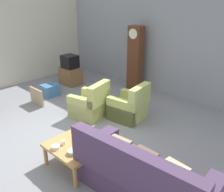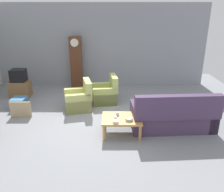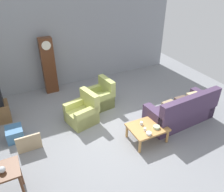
# 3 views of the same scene
# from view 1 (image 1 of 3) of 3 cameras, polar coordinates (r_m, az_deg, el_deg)

# --- Properties ---
(ground_plane) EXTENTS (10.40, 10.40, 0.00)m
(ground_plane) POSITION_cam_1_polar(r_m,az_deg,el_deg) (5.46, -8.30, -9.59)
(ground_plane) COLOR gray
(garage_door_wall) EXTENTS (8.40, 0.16, 3.20)m
(garage_door_wall) POSITION_cam_1_polar(r_m,az_deg,el_deg) (7.48, 13.43, 12.20)
(garage_door_wall) COLOR gray
(garage_door_wall) RESTS_ON ground_plane
(couch_floral) EXTENTS (2.15, 1.01, 1.04)m
(couch_floral) POSITION_cam_1_polar(r_m,az_deg,el_deg) (3.88, 6.75, -18.50)
(couch_floral) COLOR #4C3856
(couch_floral) RESTS_ON ground_plane
(armchair_olive_near) EXTENTS (0.95, 0.92, 0.92)m
(armchair_olive_near) POSITION_cam_1_polar(r_m,az_deg,el_deg) (6.20, -5.05, -2.08)
(armchair_olive_near) COLOR #B7BC66
(armchair_olive_near) RESTS_ON ground_plane
(armchair_olive_far) EXTENTS (0.89, 0.86, 0.92)m
(armchair_olive_far) POSITION_cam_1_polar(r_m,az_deg,el_deg) (6.06, 4.07, -2.63)
(armchair_olive_far) COLOR #B0BC64
(armchair_olive_far) RESTS_ON ground_plane
(coffee_table_wood) EXTENTS (0.96, 0.76, 0.43)m
(coffee_table_wood) POSITION_cam_1_polar(r_m,az_deg,el_deg) (4.50, -8.81, -11.89)
(coffee_table_wood) COLOR tan
(coffee_table_wood) RESTS_ON ground_plane
(grandfather_clock) EXTENTS (0.44, 0.30, 2.00)m
(grandfather_clock) POSITION_cam_1_polar(r_m,az_deg,el_deg) (7.77, 5.39, 8.59)
(grandfather_clock) COLOR #562D19
(grandfather_clock) RESTS_ON ground_plane
(tv_stand_cabinet) EXTENTS (0.68, 0.52, 0.58)m
(tv_stand_cabinet) POSITION_cam_1_polar(r_m,az_deg,el_deg) (8.50, -9.49, 4.61)
(tv_stand_cabinet) COLOR brown
(tv_stand_cabinet) RESTS_ON ground_plane
(tv_crt) EXTENTS (0.48, 0.44, 0.42)m
(tv_crt) POSITION_cam_1_polar(r_m,az_deg,el_deg) (8.36, -9.71, 7.85)
(tv_crt) COLOR black
(tv_crt) RESTS_ON tv_stand_cabinet
(framed_picture_leaning) EXTENTS (0.60, 0.05, 0.46)m
(framed_picture_leaning) POSITION_cam_1_polar(r_m,az_deg,el_deg) (7.17, -17.02, -0.12)
(framed_picture_leaning) COLOR tan
(framed_picture_leaning) RESTS_ON ground_plane
(storage_box_blue) EXTENTS (0.42, 0.48, 0.34)m
(storage_box_blue) POSITION_cam_1_polar(r_m,az_deg,el_deg) (7.71, -14.08, 1.36)
(storage_box_blue) COLOR teal
(storage_box_blue) RESTS_ON ground_plane
(cup_white_porcelain) EXTENTS (0.07, 0.07, 0.08)m
(cup_white_porcelain) POSITION_cam_1_polar(r_m,az_deg,el_deg) (4.50, -11.19, -10.48)
(cup_white_porcelain) COLOR white
(cup_white_porcelain) RESTS_ON coffee_table_wood
(cup_blue_rimmed) EXTENTS (0.08, 0.08, 0.08)m
(cup_blue_rimmed) POSITION_cam_1_polar(r_m,az_deg,el_deg) (4.58, -8.23, -9.60)
(cup_blue_rimmed) COLOR silver
(cup_blue_rimmed) RESTS_ON coffee_table_wood
(bowl_white_stacked) EXTENTS (0.14, 0.14, 0.06)m
(bowl_white_stacked) POSITION_cam_1_polar(r_m,az_deg,el_deg) (4.43, -12.90, -11.44)
(bowl_white_stacked) COLOR white
(bowl_white_stacked) RESTS_ON coffee_table_wood
(bowl_shallow_green) EXTENTS (0.18, 0.18, 0.06)m
(bowl_shallow_green) POSITION_cam_1_polar(r_m,az_deg,el_deg) (4.26, -9.10, -12.60)
(bowl_shallow_green) COLOR #B2C69E
(bowl_shallow_green) RESTS_ON coffee_table_wood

